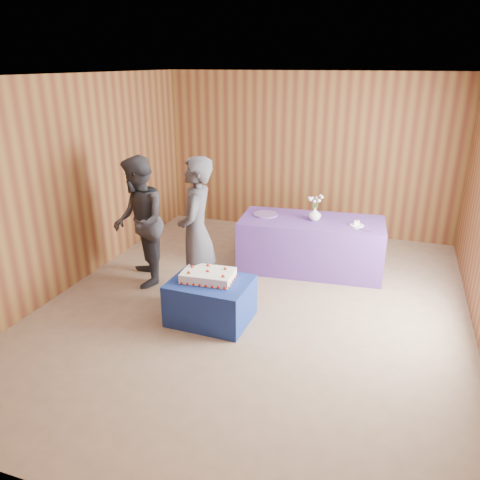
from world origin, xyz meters
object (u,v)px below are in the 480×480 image
at_px(serving_table, 311,245).
at_px(sheet_cake, 208,275).
at_px(vase, 315,214).
at_px(guest_right, 139,222).
at_px(cake_table, 211,301).
at_px(guest_left, 196,232).

height_order(serving_table, sheet_cake, serving_table).
relative_size(sheet_cake, vase, 3.44).
height_order(vase, guest_right, guest_right).
xyz_separation_m(serving_table, vase, (0.03, -0.01, 0.47)).
bearing_deg(vase, serving_table, 163.00).
distance_m(serving_table, guest_right, 2.43).
bearing_deg(vase, sheet_cake, -116.45).
xyz_separation_m(serving_table, guest_right, (-2.07, -1.18, 0.49)).
bearing_deg(serving_table, cake_table, -119.22).
xyz_separation_m(cake_table, guest_right, (-1.25, 0.63, 0.62)).
bearing_deg(guest_right, serving_table, 86.43).
bearing_deg(guest_right, guest_left, 42.45).
distance_m(cake_table, vase, 2.08).
height_order(serving_table, guest_right, guest_right).
bearing_deg(serving_table, guest_right, -155.31).
relative_size(cake_table, serving_table, 0.45).
distance_m(sheet_cake, vase, 2.00).
height_order(serving_table, vase, vase).
bearing_deg(guest_left, sheet_cake, 24.82).
relative_size(vase, guest_right, 0.11).
bearing_deg(guest_right, cake_table, 30.02).
height_order(cake_table, sheet_cake, sheet_cake).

